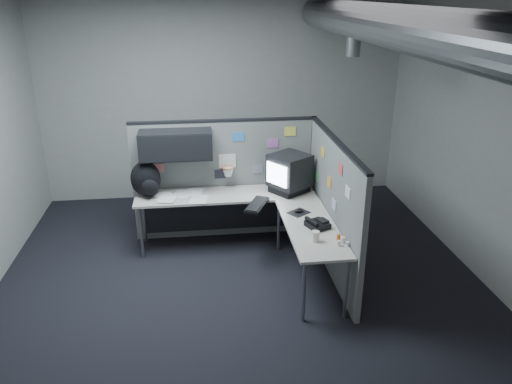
{
  "coord_description": "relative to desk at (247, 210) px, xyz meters",
  "views": [
    {
      "loc": [
        -0.44,
        -4.95,
        3.16
      ],
      "look_at": [
        0.22,
        0.35,
        0.99
      ],
      "focal_mm": 35.0,
      "sensor_mm": 36.0,
      "label": 1
    }
  ],
  "objects": [
    {
      "name": "partition_back",
      "position": [
        -0.4,
        0.53,
        0.38
      ],
      "size": [
        2.44,
        0.42,
        1.63
      ],
      "color": "slate",
      "rests_on": "ground"
    },
    {
      "name": "monitor",
      "position": [
        0.58,
        0.26,
        0.37
      ],
      "size": [
        0.61,
        0.61,
        0.5
      ],
      "rotation": [
        0.0,
        0.0,
        -0.17
      ],
      "color": "black",
      "rests_on": "desk"
    },
    {
      "name": "papers",
      "position": [
        -0.82,
        0.26,
        0.12
      ],
      "size": [
        0.73,
        0.54,
        0.01
      ],
      "rotation": [
        0.0,
        0.0,
        -0.2
      ],
      "color": "white",
      "rests_on": "desk"
    },
    {
      "name": "room",
      "position": [
        0.41,
        -0.7,
        1.48
      ],
      "size": [
        5.62,
        5.62,
        3.22
      ],
      "color": "black",
      "rests_on": "ground"
    },
    {
      "name": "cup",
      "position": [
        0.6,
        -1.14,
        0.17
      ],
      "size": [
        0.09,
        0.09,
        0.11
      ],
      "primitive_type": "cylinder",
      "rotation": [
        0.0,
        0.0,
        -0.12
      ],
      "color": "silver",
      "rests_on": "desk"
    },
    {
      "name": "partition_right",
      "position": [
        0.95,
        -0.49,
        0.21
      ],
      "size": [
        0.07,
        2.23,
        1.63
      ],
      "color": "slate",
      "rests_on": "ground"
    },
    {
      "name": "phone",
      "position": [
        0.69,
        -0.82,
        0.16
      ],
      "size": [
        0.28,
        0.29,
        0.11
      ],
      "rotation": [
        0.0,
        0.0,
        0.23
      ],
      "color": "black",
      "rests_on": "desk"
    },
    {
      "name": "mouse",
      "position": [
        0.57,
        -0.41,
        0.13
      ],
      "size": [
        0.3,
        0.28,
        0.05
      ],
      "rotation": [
        0.0,
        0.0,
        -0.19
      ],
      "color": "black",
      "rests_on": "desk"
    },
    {
      "name": "bottles",
      "position": [
        0.85,
        -1.22,
        0.15
      ],
      "size": [
        0.13,
        0.15,
        0.08
      ],
      "rotation": [
        0.0,
        0.0,
        0.05
      ],
      "color": "silver",
      "rests_on": "desk"
    },
    {
      "name": "desk",
      "position": [
        0.0,
        0.0,
        0.0
      ],
      "size": [
        2.31,
        2.11,
        0.73
      ],
      "color": "#B7B4A6",
      "rests_on": "ground"
    },
    {
      "name": "backpack",
      "position": [
        -1.24,
        0.33,
        0.34
      ],
      "size": [
        0.39,
        0.35,
        0.46
      ],
      "rotation": [
        0.0,
        0.0,
        0.04
      ],
      "color": "black",
      "rests_on": "desk"
    },
    {
      "name": "keyboard",
      "position": [
        0.1,
        -0.16,
        0.14
      ],
      "size": [
        0.37,
        0.53,
        0.04
      ],
      "rotation": [
        0.0,
        0.0,
        0.36
      ],
      "color": "black",
      "rests_on": "desk"
    }
  ]
}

